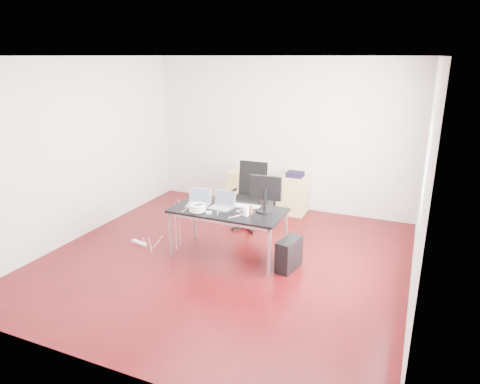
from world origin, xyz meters
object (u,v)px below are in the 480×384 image
at_px(desk, 228,213).
at_px(office_chair, 250,192).
at_px(filing_cabinet_right, 293,195).
at_px(pc_tower, 289,254).
at_px(filing_cabinet_left, 243,188).

xyz_separation_m(desk, office_chair, (-0.16, 1.22, -0.07)).
relative_size(filing_cabinet_right, pc_tower, 1.56).
distance_m(filing_cabinet_right, pc_tower, 2.25).
relative_size(desk, filing_cabinet_right, 2.29).
xyz_separation_m(filing_cabinet_left, pc_tower, (1.59, -2.17, -0.13)).
bearing_deg(office_chair, pc_tower, -50.19).
bearing_deg(office_chair, filing_cabinet_right, 60.49).
xyz_separation_m(desk, pc_tower, (0.92, -0.03, -0.46)).
bearing_deg(desk, filing_cabinet_left, 107.41).
bearing_deg(desk, filing_cabinet_right, 81.17).
xyz_separation_m(office_chair, filing_cabinet_left, (-0.51, 0.92, -0.26)).
height_order(office_chair, filing_cabinet_left, office_chair).
height_order(desk, pc_tower, desk).
bearing_deg(office_chair, desk, -83.60).
bearing_deg(filing_cabinet_right, office_chair, -118.24).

